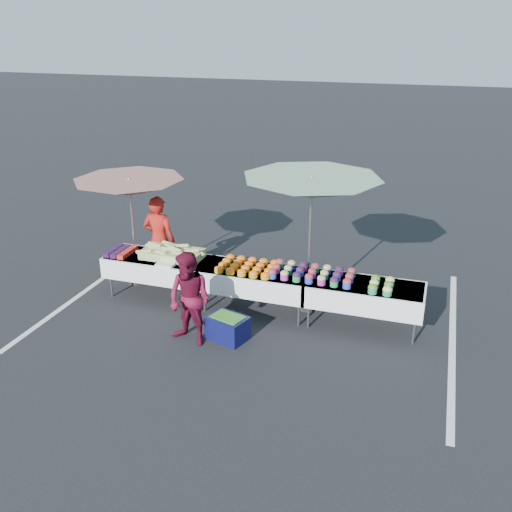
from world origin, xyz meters
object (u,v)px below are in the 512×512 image
(table_center, at_px, (256,279))
(vendor, at_px, (159,240))
(storage_bin, at_px, (228,327))
(customer, at_px, (190,299))
(umbrella_left, at_px, (129,188))
(table_left, at_px, (159,266))
(table_right, at_px, (364,294))
(umbrella_right, at_px, (312,189))

(table_center, bearing_deg, vendor, 165.04)
(table_center, height_order, storage_bin, table_center)
(customer, relative_size, umbrella_left, 0.59)
(vendor, bearing_deg, table_left, 113.95)
(table_right, xyz_separation_m, umbrella_right, (-1.00, 0.40, 1.52))
(vendor, height_order, storage_bin, vendor)
(table_left, distance_m, vendor, 0.66)
(storage_bin, bearing_deg, customer, -133.94)
(table_right, relative_size, umbrella_right, 0.80)
(vendor, bearing_deg, umbrella_left, 17.52)
(table_right, bearing_deg, umbrella_left, 174.69)
(table_left, distance_m, table_center, 1.80)
(umbrella_right, bearing_deg, umbrella_left, -179.99)
(customer, relative_size, umbrella_right, 0.63)
(table_left, relative_size, storage_bin, 2.71)
(vendor, xyz_separation_m, umbrella_right, (2.86, -0.15, 1.26))
(table_left, height_order, customer, customer)
(customer, bearing_deg, umbrella_left, 152.44)
(table_right, height_order, storage_bin, table_right)
(table_center, distance_m, table_right, 1.80)
(table_left, xyz_separation_m, storage_bin, (1.68, -1.03, -0.38))
(umbrella_right, bearing_deg, table_center, -153.40)
(customer, height_order, umbrella_right, umbrella_right)
(umbrella_left, bearing_deg, table_left, -29.74)
(table_center, height_order, customer, customer)
(storage_bin, bearing_deg, umbrella_left, 166.17)
(table_center, relative_size, storage_bin, 2.71)
(table_right, distance_m, umbrella_left, 4.49)
(vendor, height_order, customer, vendor)
(vendor, relative_size, umbrella_right, 0.72)
(table_right, distance_m, storage_bin, 2.21)
(umbrella_left, bearing_deg, customer, -42.11)
(table_right, xyz_separation_m, vendor, (-3.86, 0.55, 0.26))
(table_left, distance_m, customer, 1.77)
(vendor, bearing_deg, table_center, 163.78)
(customer, bearing_deg, table_center, 79.31)
(umbrella_left, bearing_deg, table_center, -9.09)
(customer, bearing_deg, table_left, 146.82)
(table_center, relative_size, customer, 1.27)
(table_left, relative_size, table_right, 1.00)
(table_left, bearing_deg, customer, -47.73)
(table_left, xyz_separation_m, vendor, (-0.26, 0.55, 0.26))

